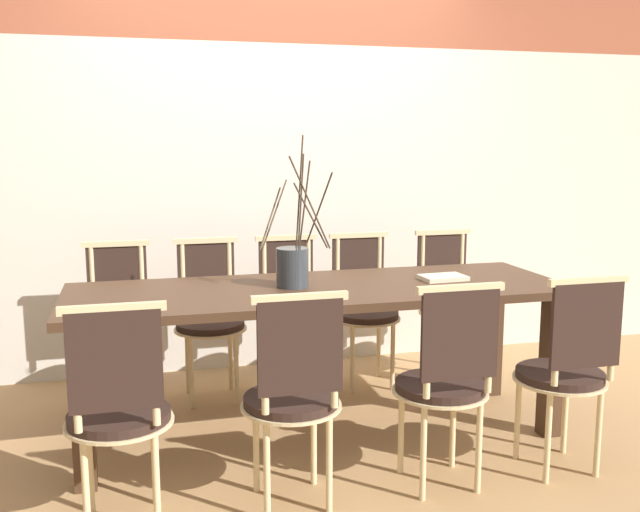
{
  "coord_description": "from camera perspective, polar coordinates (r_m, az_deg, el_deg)",
  "views": [
    {
      "loc": [
        -0.85,
        -3.25,
        1.45
      ],
      "look_at": [
        0.0,
        0.0,
        0.9
      ],
      "focal_mm": 40.0,
      "sensor_mm": 36.0,
      "label": 1
    }
  ],
  "objects": [
    {
      "name": "chair_near_left",
      "position": [
        2.82,
        -2.12,
        -10.74
      ],
      "size": [
        0.4,
        0.4,
        0.9
      ],
      "color": "black",
      "rests_on": "ground_plane"
    },
    {
      "name": "chair_near_right",
      "position": [
        3.28,
        19.14,
        -8.32
      ],
      "size": [
        0.4,
        0.4,
        0.9
      ],
      "color": "black",
      "rests_on": "ground_plane"
    },
    {
      "name": "chair_far_right",
      "position": [
        4.25,
        3.53,
        -3.82
      ],
      "size": [
        0.4,
        0.4,
        0.9
      ],
      "rotation": [
        0.0,
        0.0,
        3.14
      ],
      "color": "black",
      "rests_on": "ground_plane"
    },
    {
      "name": "chair_near_leftend",
      "position": [
        2.76,
        -15.83,
        -11.54
      ],
      "size": [
        0.4,
        0.4,
        0.9
      ],
      "color": "black",
      "rests_on": "ground_plane"
    },
    {
      "name": "dining_table",
      "position": [
        3.46,
        0.0,
        -4.18
      ],
      "size": [
        2.4,
        0.8,
        0.75
      ],
      "color": "#422B1C",
      "rests_on": "ground_plane"
    },
    {
      "name": "ground_plane",
      "position": [
        3.66,
        0.0,
        -14.0
      ],
      "size": [
        16.0,
        16.0,
        0.0
      ],
      "primitive_type": "plane",
      "color": "#A87F51"
    },
    {
      "name": "wall_rear",
      "position": [
        4.53,
        -3.91,
        11.21
      ],
      "size": [
        12.0,
        0.06,
        3.2
      ],
      "color": "beige",
      "rests_on": "ground_plane"
    },
    {
      "name": "chair_far_center",
      "position": [
        4.13,
        -2.36,
        -4.18
      ],
      "size": [
        0.4,
        0.4,
        0.9
      ],
      "rotation": [
        0.0,
        0.0,
        3.14
      ],
      "color": "black",
      "rests_on": "ground_plane"
    },
    {
      "name": "vase_centerpiece",
      "position": [
        3.42,
        -2.19,
        -0.69
      ],
      "size": [
        0.34,
        0.35,
        0.72
      ],
      "color": "#33383D",
      "rests_on": "dining_table"
    },
    {
      "name": "chair_near_center",
      "position": [
        3.01,
        10.01,
        -9.52
      ],
      "size": [
        0.4,
        0.4,
        0.9
      ],
      "color": "black",
      "rests_on": "ground_plane"
    },
    {
      "name": "chair_far_left",
      "position": [
        4.06,
        -8.85,
        -4.53
      ],
      "size": [
        0.4,
        0.4,
        0.9
      ],
      "rotation": [
        0.0,
        0.0,
        3.14
      ],
      "color": "black",
      "rests_on": "ground_plane"
    },
    {
      "name": "book_stack",
      "position": [
        3.66,
        9.81,
        -1.71
      ],
      "size": [
        0.23,
        0.17,
        0.02
      ],
      "color": "beige",
      "rests_on": "dining_table"
    },
    {
      "name": "chair_far_rightend",
      "position": [
        4.44,
        10.26,
        -3.36
      ],
      "size": [
        0.4,
        0.4,
        0.9
      ],
      "rotation": [
        0.0,
        0.0,
        3.14
      ],
      "color": "black",
      "rests_on": "ground_plane"
    },
    {
      "name": "chair_far_leftend",
      "position": [
        4.04,
        -15.81,
        -4.84
      ],
      "size": [
        0.4,
        0.4,
        0.9
      ],
      "rotation": [
        0.0,
        0.0,
        3.14
      ],
      "color": "black",
      "rests_on": "ground_plane"
    }
  ]
}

